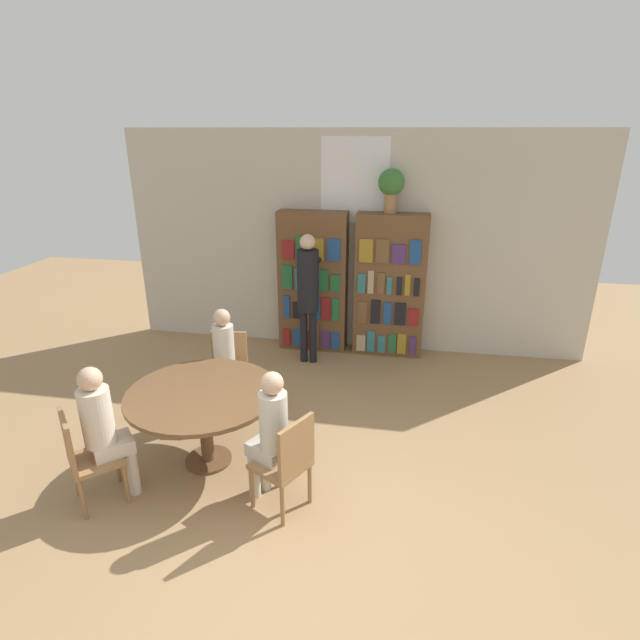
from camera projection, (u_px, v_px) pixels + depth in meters
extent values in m
plane|color=#9E7A51|center=(288.00, 554.00, 3.74)|extent=(16.00, 16.00, 0.00)
cube|color=beige|center=(353.00, 244.00, 6.87)|extent=(6.40, 0.06, 3.00)
cube|color=white|center=(355.00, 180.00, 6.53)|extent=(0.90, 0.01, 1.10)
cube|color=brown|center=(313.00, 282.00, 6.97)|extent=(0.95, 0.32, 1.96)
cube|color=maroon|center=(287.00, 337.00, 7.16)|extent=(0.10, 0.02, 0.26)
cube|color=navy|center=(297.00, 338.00, 7.13)|extent=(0.11, 0.02, 0.26)
cube|color=maroon|center=(306.00, 338.00, 7.11)|extent=(0.08, 0.02, 0.25)
cube|color=brown|center=(315.00, 337.00, 7.07)|extent=(0.09, 0.02, 0.33)
cube|color=#4C2D6B|center=(326.00, 340.00, 7.06)|extent=(0.11, 0.02, 0.26)
cube|color=navy|center=(335.00, 341.00, 7.04)|extent=(0.11, 0.02, 0.25)
cube|color=navy|center=(287.00, 307.00, 6.99)|extent=(0.09, 0.02, 0.33)
cube|color=black|center=(297.00, 310.00, 6.98)|extent=(0.12, 0.02, 0.24)
cube|color=brown|center=(306.00, 308.00, 6.94)|extent=(0.12, 0.02, 0.34)
cube|color=navy|center=(316.00, 309.00, 6.92)|extent=(0.13, 0.02, 0.30)
cube|color=maroon|center=(326.00, 309.00, 6.90)|extent=(0.12, 0.02, 0.34)
cube|color=#236638|center=(336.00, 310.00, 6.87)|extent=(0.10, 0.02, 0.33)
cube|color=#236638|center=(287.00, 277.00, 6.83)|extent=(0.15, 0.02, 0.34)
cube|color=#2D707A|center=(299.00, 279.00, 6.81)|extent=(0.11, 0.02, 0.31)
cube|color=#4C2D6B|center=(311.00, 281.00, 6.79)|extent=(0.15, 0.02, 0.25)
cube|color=#236638|center=(324.00, 280.00, 6.76)|extent=(0.12, 0.02, 0.30)
cube|color=#236638|center=(335.00, 283.00, 6.74)|extent=(0.13, 0.02, 0.24)
cube|color=maroon|center=(288.00, 250.00, 6.69)|extent=(0.17, 0.02, 0.25)
cube|color=#236638|center=(302.00, 248.00, 6.65)|extent=(0.16, 0.02, 0.31)
cube|color=olive|center=(319.00, 249.00, 6.61)|extent=(0.13, 0.02, 0.30)
cube|color=navy|center=(334.00, 250.00, 6.58)|extent=(0.17, 0.02, 0.30)
cube|color=brown|center=(390.00, 286.00, 6.79)|extent=(0.95, 0.32, 1.96)
cube|color=tan|center=(361.00, 343.00, 6.98)|extent=(0.12, 0.02, 0.24)
cube|color=#2D707A|center=(371.00, 341.00, 6.95)|extent=(0.11, 0.02, 0.31)
cube|color=#2D707A|center=(381.00, 344.00, 6.94)|extent=(0.10, 0.02, 0.25)
cube|color=#236638|center=(392.00, 344.00, 6.90)|extent=(0.10, 0.02, 0.28)
cube|color=olive|center=(402.00, 344.00, 6.88)|extent=(0.12, 0.02, 0.29)
cube|color=#4C2D6B|center=(412.00, 346.00, 6.86)|extent=(0.08, 0.02, 0.27)
cube|color=brown|center=(362.00, 312.00, 6.82)|extent=(0.12, 0.02, 0.30)
cube|color=black|center=(375.00, 312.00, 6.78)|extent=(0.13, 0.02, 0.34)
cube|color=navy|center=(387.00, 313.00, 6.76)|extent=(0.11, 0.02, 0.31)
cube|color=black|center=(400.00, 314.00, 6.73)|extent=(0.15, 0.02, 0.32)
cube|color=maroon|center=(413.00, 317.00, 6.72)|extent=(0.14, 0.02, 0.24)
cube|color=#2D707A|center=(362.00, 283.00, 6.68)|extent=(0.11, 0.02, 0.27)
cube|color=tan|center=(371.00, 282.00, 6.65)|extent=(0.08, 0.02, 0.32)
cube|color=brown|center=(381.00, 283.00, 6.63)|extent=(0.10, 0.02, 0.29)
cube|color=#2D707A|center=(389.00, 286.00, 6.62)|extent=(0.07, 0.02, 0.24)
cube|color=black|center=(399.00, 286.00, 6.60)|extent=(0.07, 0.02, 0.24)
cube|color=olive|center=(408.00, 285.00, 6.57)|extent=(0.07, 0.02, 0.29)
cube|color=black|center=(417.00, 287.00, 6.56)|extent=(0.07, 0.02, 0.24)
cube|color=olive|center=(366.00, 251.00, 6.51)|extent=(0.18, 0.02, 0.31)
cube|color=brown|center=(383.00, 251.00, 6.47)|extent=(0.17, 0.02, 0.31)
cube|color=#4C2D6B|center=(399.00, 254.00, 6.45)|extent=(0.18, 0.02, 0.25)
cube|color=navy|center=(415.00, 252.00, 6.40)|extent=(0.15, 0.02, 0.32)
cylinder|color=#997047|center=(390.00, 203.00, 6.40)|extent=(0.16, 0.16, 0.26)
sphere|color=#387033|center=(391.00, 182.00, 6.31)|extent=(0.34, 0.34, 0.34)
cylinder|color=brown|center=(209.00, 459.00, 4.79)|extent=(0.44, 0.44, 0.03)
cylinder|color=brown|center=(206.00, 428.00, 4.66)|extent=(0.12, 0.12, 0.69)
cylinder|color=brown|center=(202.00, 393.00, 4.53)|extent=(1.38, 1.38, 0.04)
cube|color=olive|center=(97.00, 459.00, 4.16)|extent=(0.57, 0.57, 0.04)
cube|color=olive|center=(68.00, 441.00, 3.98)|extent=(0.30, 0.31, 0.45)
cylinder|color=olive|center=(117.00, 463.00, 4.45)|extent=(0.04, 0.04, 0.39)
cylinder|color=olive|center=(126.00, 484.00, 4.19)|extent=(0.04, 0.04, 0.39)
cylinder|color=olive|center=(76.00, 477.00, 4.28)|extent=(0.04, 0.04, 0.39)
cylinder|color=olive|center=(83.00, 500.00, 4.01)|extent=(0.04, 0.04, 0.39)
cube|color=olive|center=(227.00, 377.00, 5.53)|extent=(0.45, 0.45, 0.04)
cube|color=olive|center=(229.00, 350.00, 5.61)|extent=(0.40, 0.09, 0.45)
cylinder|color=olive|center=(241.00, 402.00, 5.45)|extent=(0.04, 0.04, 0.39)
cylinder|color=olive|center=(210.00, 401.00, 5.46)|extent=(0.04, 0.04, 0.39)
cylinder|color=olive|center=(246.00, 387.00, 5.76)|extent=(0.04, 0.04, 0.39)
cylinder|color=olive|center=(217.00, 386.00, 5.78)|extent=(0.04, 0.04, 0.39)
cube|color=olive|center=(280.00, 464.00, 4.09)|extent=(0.54, 0.54, 0.04)
cube|color=olive|center=(296.00, 447.00, 3.90)|extent=(0.22, 0.37, 0.45)
cylinder|color=olive|center=(252.00, 488.00, 4.14)|extent=(0.04, 0.04, 0.39)
cylinder|color=olive|center=(280.00, 467.00, 4.39)|extent=(0.04, 0.04, 0.39)
cylinder|color=olive|center=(282.00, 506.00, 3.95)|extent=(0.04, 0.04, 0.39)
cylinder|color=olive|center=(310.00, 483.00, 4.19)|extent=(0.04, 0.04, 0.39)
cube|color=beige|center=(224.00, 376.00, 5.37)|extent=(0.27, 0.35, 0.12)
cylinder|color=beige|center=(224.00, 347.00, 5.34)|extent=(0.23, 0.23, 0.50)
sphere|color=tan|center=(222.00, 317.00, 5.22)|extent=(0.18, 0.18, 0.18)
cylinder|color=beige|center=(229.00, 404.00, 5.37)|extent=(0.10, 0.10, 0.43)
cylinder|color=beige|center=(218.00, 404.00, 5.37)|extent=(0.10, 0.10, 0.43)
cube|color=beige|center=(268.00, 450.00, 4.15)|extent=(0.39, 0.36, 0.12)
cylinder|color=beige|center=(274.00, 421.00, 3.99)|extent=(0.23, 0.23, 0.50)
sphere|color=tan|center=(272.00, 383.00, 3.87)|extent=(0.18, 0.18, 0.18)
cylinder|color=beige|center=(254.00, 475.00, 4.26)|extent=(0.10, 0.10, 0.43)
cylinder|color=beige|center=(265.00, 468.00, 4.36)|extent=(0.10, 0.10, 0.43)
cube|color=beige|center=(113.00, 446.00, 4.20)|extent=(0.41, 0.40, 0.12)
cylinder|color=beige|center=(97.00, 417.00, 4.05)|extent=(0.25, 0.25, 0.50)
sphere|color=tan|center=(90.00, 379.00, 3.92)|extent=(0.19, 0.19, 0.19)
cylinder|color=beige|center=(129.00, 464.00, 4.41)|extent=(0.10, 0.10, 0.43)
cylinder|color=beige|center=(133.00, 472.00, 4.30)|extent=(0.10, 0.10, 0.43)
cylinder|color=black|center=(304.00, 336.00, 6.72)|extent=(0.10, 0.10, 0.75)
cylinder|color=black|center=(313.00, 336.00, 6.70)|extent=(0.10, 0.10, 0.75)
cylinder|color=black|center=(308.00, 281.00, 6.44)|extent=(0.28, 0.28, 0.81)
sphere|color=#DBB293|center=(308.00, 242.00, 6.25)|extent=(0.20, 0.20, 0.20)
cylinder|color=black|center=(318.00, 261.00, 6.59)|extent=(0.07, 0.30, 0.07)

